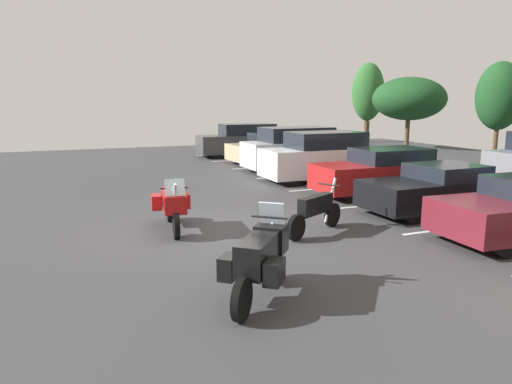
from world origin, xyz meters
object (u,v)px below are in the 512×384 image
object	(u,v)px
car_white	(319,156)
car_silver	(294,149)
car_red	(383,172)
motorcycle_third	(316,211)
car_black	(437,189)
motorcycle_touring	(172,204)
car_charcoal	(243,140)
car_tan	(272,148)
motorcycle_second	(261,256)

from	to	relation	value
car_white	car_silver	bearing A→B (deg)	173.11
car_white	car_red	xyz separation A→B (m)	(3.33, 0.55, -0.19)
motorcycle_third	car_black	xyz separation A→B (m)	(-0.58, 4.23, 0.12)
motorcycle_third	car_red	world-z (taller)	car_red
motorcycle_touring	car_charcoal	size ratio (longest dim) A/B	0.47
car_tan	motorcycle_third	bearing A→B (deg)	-20.09
motorcycle_third	car_black	bearing A→B (deg)	97.77
motorcycle_touring	car_tan	distance (m)	13.24
motorcycle_third	car_red	size ratio (longest dim) A/B	0.43
motorcycle_second	car_tan	size ratio (longest dim) A/B	0.39
motorcycle_second	car_silver	size ratio (longest dim) A/B	0.39
motorcycle_second	car_tan	distance (m)	16.95
motorcycle_touring	car_silver	distance (m)	10.73
motorcycle_touring	car_silver	size ratio (longest dim) A/B	0.52
motorcycle_third	motorcycle_second	bearing A→B (deg)	-42.42
motorcycle_touring	car_red	xyz separation A→B (m)	(-1.77, 7.56, 0.11)
car_black	car_silver	bearing A→B (deg)	179.85
car_silver	car_charcoal	bearing A→B (deg)	-179.33
car_charcoal	motorcycle_touring	bearing A→B (deg)	-27.31
motorcycle_second	car_red	world-z (taller)	car_red
motorcycle_third	car_charcoal	size ratio (longest dim) A/B	0.41
car_charcoal	car_tan	xyz separation A→B (m)	(3.25, 0.35, -0.17)
car_white	car_black	world-z (taller)	car_white
motorcycle_third	car_tan	world-z (taller)	car_tan
car_charcoal	motorcycle_second	bearing A→B (deg)	-20.33
motorcycle_touring	car_white	distance (m)	8.68
car_tan	motorcycle_touring	bearing A→B (deg)	-35.14
motorcycle_third	car_black	distance (m)	4.27
motorcycle_touring	car_red	distance (m)	7.77
car_charcoal	motorcycle_third	bearing A→B (deg)	-14.97
car_tan	car_white	distance (m)	5.75
car_charcoal	car_tan	world-z (taller)	car_charcoal
motorcycle_second	motorcycle_third	bearing A→B (deg)	137.58
car_red	car_black	world-z (taller)	car_red
motorcycle_third	car_tan	bearing A→B (deg)	159.91
car_black	car_white	bearing A→B (deg)	-177.12
motorcycle_second	motorcycle_third	distance (m)	4.02
motorcycle_touring	motorcycle_third	world-z (taller)	motorcycle_touring
car_tan	car_red	xyz separation A→B (m)	(9.05, -0.05, 0.03)
car_tan	car_black	world-z (taller)	car_tan
motorcycle_touring	car_charcoal	world-z (taller)	car_charcoal
motorcycle_touring	car_red	bearing A→B (deg)	103.19
car_silver	car_red	distance (m)	6.05
motorcycle_second	car_white	xyz separation A→B (m)	(-9.61, 6.63, 0.27)
car_red	car_tan	bearing A→B (deg)	179.66
car_charcoal	car_white	world-z (taller)	car_white
motorcycle_touring	car_black	distance (m)	7.38
car_white	car_black	xyz separation A→B (m)	(6.07, 0.31, -0.29)
car_charcoal	car_red	world-z (taller)	car_charcoal
motorcycle_third	car_red	bearing A→B (deg)	126.56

